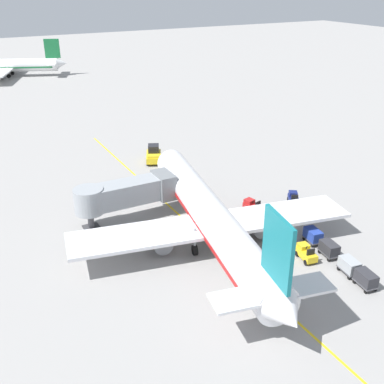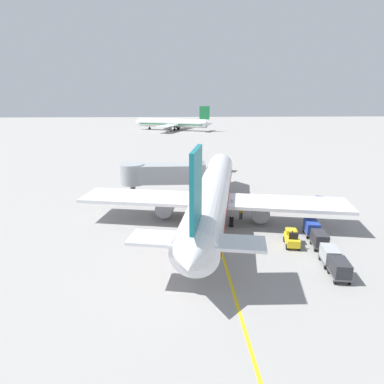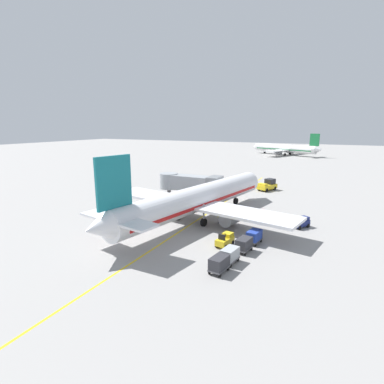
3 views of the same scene
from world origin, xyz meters
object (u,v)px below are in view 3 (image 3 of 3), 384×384
object	(u,v)px
baggage_cart_front	(254,236)
distant_taxiing_airliner	(285,148)
baggage_tug_lead	(261,216)
ground_crew_loader	(232,210)
baggage_cart_tail_end	(219,263)
ground_crew_wing_walker	(219,217)
baggage_cart_second_in_train	(244,244)
jet_bridge	(190,183)
baggage_cart_third_in_train	(230,254)
baggage_tug_spare	(301,222)
baggage_tug_trailing	(225,240)
parked_airliner	(198,199)
pushback_tractor	(267,185)

from	to	relation	value
baggage_cart_front	distant_taxiing_airliner	bearing A→B (deg)	97.69
baggage_tug_lead	ground_crew_loader	xyz separation A→B (m)	(-4.45, -0.05, 0.24)
baggage_cart_tail_end	distant_taxiing_airliner	bearing A→B (deg)	96.63
baggage_tug_lead	ground_crew_wing_walker	bearing A→B (deg)	-140.74
baggage_cart_front	ground_crew_loader	world-z (taller)	ground_crew_loader
ground_crew_loader	baggage_tug_lead	bearing A→B (deg)	0.63
baggage_cart_second_in_train	ground_crew_loader	distance (m)	13.20
jet_bridge	baggage_cart_front	xyz separation A→B (m)	(15.72, -14.45, -2.50)
distant_taxiing_airliner	baggage_cart_third_in_train	bearing A→B (deg)	-83.12
baggage_tug_spare	ground_crew_loader	size ratio (longest dim) A/B	1.63
distant_taxiing_airliner	baggage_tug_lead	bearing A→B (deg)	-82.41
baggage_cart_third_in_train	distant_taxiing_airliner	distance (m)	118.87
baggage_tug_trailing	baggage_tug_spare	world-z (taller)	same
baggage_cart_second_in_train	baggage_cart_third_in_train	xyz separation A→B (m)	(-0.49, -3.27, 0.00)
baggage_tug_trailing	baggage_cart_front	bearing A→B (deg)	37.96
parked_airliner	pushback_tractor	xyz separation A→B (m)	(4.64, 25.33, -2.09)
parked_airliner	ground_crew_wing_walker	distance (m)	4.07
jet_bridge	baggage_tug_spare	xyz separation A→B (m)	(20.00, -6.01, -2.74)
parked_airliner	baggage_cart_third_in_train	xyz separation A→B (m)	(8.91, -11.31, -2.24)
baggage_cart_third_in_train	ground_crew_loader	xyz separation A→B (m)	(-5.00, 15.28, 0.00)
parked_airliner	baggage_tug_lead	size ratio (longest dim) A/B	13.70
jet_bridge	baggage_tug_spare	distance (m)	21.06
baggage_tug_spare	baggage_cart_tail_end	size ratio (longest dim) A/B	0.93
baggage_tug_spare	baggage_cart_front	size ratio (longest dim) A/B	0.93
jet_bridge	baggage_tug_lead	xyz separation A→B (m)	(14.30, -5.28, -2.74)
jet_bridge	baggage_tug_trailing	xyz separation A→B (m)	(12.91, -16.64, -2.74)
baggage_tug_spare	baggage_cart_third_in_train	distance (m)	15.49
baggage_tug_trailing	distant_taxiing_airliner	xyz separation A→B (m)	(-12.29, 114.03, 2.31)
baggage_tug_trailing	ground_crew_loader	size ratio (longest dim) A/B	1.58
parked_airliner	distant_taxiing_airliner	distance (m)	106.82
jet_bridge	pushback_tractor	xyz separation A→B (m)	(10.59, 16.04, -2.35)
jet_bridge	baggage_cart_second_in_train	bearing A→B (deg)	-48.50
baggage_cart_tail_end	distant_taxiing_airliner	world-z (taller)	distant_taxiing_airliner
pushback_tractor	ground_crew_loader	size ratio (longest dim) A/B	2.91
parked_airliner	distant_taxiing_airliner	size ratio (longest dim) A/B	1.09
pushback_tractor	baggage_tug_spare	distance (m)	23.97
ground_crew_wing_walker	distant_taxiing_airliner	bearing A→B (deg)	94.68
baggage_tug_spare	baggage_cart_front	distance (m)	9.47
baggage_tug_trailing	baggage_cart_second_in_train	xyz separation A→B (m)	(2.43, -0.70, 0.24)
pushback_tractor	baggage_tug_lead	bearing A→B (deg)	-80.13
baggage_tug_trailing	distant_taxiing_airliner	world-z (taller)	distant_taxiing_airliner
baggage_tug_lead	baggage_cart_tail_end	distance (m)	17.65
baggage_cart_front	baggage_cart_second_in_train	bearing A→B (deg)	-97.48
baggage_tug_trailing	ground_crew_wing_walker	bearing A→B (deg)	115.98
parked_airliner	pushback_tractor	size ratio (longest dim) A/B	7.56
baggage_tug_spare	baggage_cart_third_in_train	world-z (taller)	baggage_tug_spare
baggage_cart_third_in_train	baggage_cart_tail_end	bearing A→B (deg)	-96.26
pushback_tractor	baggage_cart_third_in_train	world-z (taller)	pushback_tractor
ground_crew_wing_walker	baggage_cart_front	bearing A→B (deg)	-38.81
baggage_cart_second_in_train	baggage_tug_spare	bearing A→B (deg)	67.65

